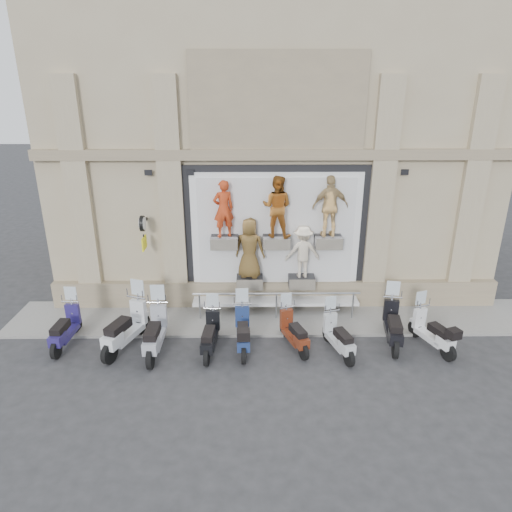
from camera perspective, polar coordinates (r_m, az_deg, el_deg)
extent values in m
plane|color=#2D2D2F|center=(12.31, 3.03, -12.53)|extent=(90.00, 90.00, 0.00)
cube|color=gray|center=(14.09, 2.51, -7.69)|extent=(16.00, 2.20, 0.08)
cube|color=black|center=(13.94, 2.48, 2.57)|extent=(5.60, 0.10, 4.30)
cube|color=white|center=(13.88, 2.49, 2.50)|extent=(5.10, 0.06, 3.90)
cube|color=white|center=(13.84, 2.50, 2.44)|extent=(4.70, 0.04, 3.60)
cube|color=white|center=(14.31, 2.44, -5.49)|extent=(5.10, 0.75, 0.10)
cube|color=#28282B|center=(13.61, -3.98, 1.76)|extent=(0.80, 0.50, 0.35)
imported|color=#DA431B|center=(13.32, -4.09, 5.90)|extent=(0.71, 0.58, 1.69)
cube|color=#28282B|center=(13.61, 2.55, 1.79)|extent=(0.80, 0.50, 0.35)
imported|color=brown|center=(13.30, 2.63, 6.19)|extent=(1.04, 0.92, 1.81)
cube|color=#28282B|center=(13.78, 9.00, 1.79)|extent=(0.80, 0.50, 0.35)
imported|color=tan|center=(13.47, 9.26, 6.14)|extent=(1.11, 0.57, 1.81)
cube|color=#28282B|center=(14.07, -0.79, -3.23)|extent=(0.80, 0.50, 0.35)
imported|color=brown|center=(13.66, -0.81, 0.99)|extent=(1.01, 0.76, 1.85)
cube|color=#28282B|center=(14.15, 5.71, -3.19)|extent=(0.80, 0.50, 0.35)
imported|color=#FEEDCD|center=(13.78, 5.86, 0.56)|extent=(1.10, 0.70, 1.62)
cube|color=black|center=(13.89, -13.77, 4.29)|extent=(0.06, 0.56, 0.06)
cylinder|color=black|center=(13.63, -14.01, 3.97)|extent=(0.10, 0.46, 0.46)
cube|color=yellow|center=(13.81, -13.79, 1.59)|extent=(0.04, 0.50, 0.38)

